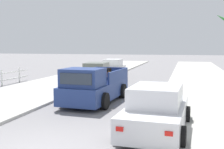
% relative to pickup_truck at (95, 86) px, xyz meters
% --- Properties ---
extents(sidewalk_left, '(5.22, 60.00, 0.12)m').
position_rel_pickup_truck_xyz_m(sidewalk_left, '(-4.55, 5.52, -0.75)').
color(sidewalk_left, '#B2AFA8').
rests_on(sidewalk_left, ground).
extents(sidewalk_right, '(5.22, 60.00, 0.12)m').
position_rel_pickup_truck_xyz_m(sidewalk_right, '(5.69, 5.52, -0.75)').
color(sidewalk_right, '#B2AFA8').
rests_on(sidewalk_right, ground).
extents(curb_left, '(0.16, 60.00, 0.10)m').
position_rel_pickup_truck_xyz_m(curb_left, '(-3.34, 5.52, -0.76)').
color(curb_left, silver).
rests_on(curb_left, ground).
extents(curb_right, '(0.16, 60.00, 0.10)m').
position_rel_pickup_truck_xyz_m(curb_right, '(4.48, 5.52, -0.76)').
color(curb_right, silver).
rests_on(curb_right, ground).
extents(pickup_truck, '(2.42, 5.30, 1.80)m').
position_rel_pickup_truck_xyz_m(pickup_truck, '(0.00, 0.00, 0.00)').
color(pickup_truck, navy).
rests_on(pickup_truck, ground).
extents(car_left_near, '(2.18, 4.32, 1.54)m').
position_rel_pickup_truck_xyz_m(car_left_near, '(-2.30, 12.39, -0.10)').
color(car_left_near, silver).
rests_on(car_left_near, ground).
extents(car_right_near, '(2.18, 4.32, 1.54)m').
position_rel_pickup_truck_xyz_m(car_right_near, '(-2.16, 6.84, -0.10)').
color(car_right_near, slate).
rests_on(car_right_near, ground).
extents(car_left_mid, '(2.19, 4.33, 1.54)m').
position_rel_pickup_truck_xyz_m(car_left_mid, '(3.44, -4.07, -0.10)').
color(car_left_mid, silver).
rests_on(car_left_mid, ground).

